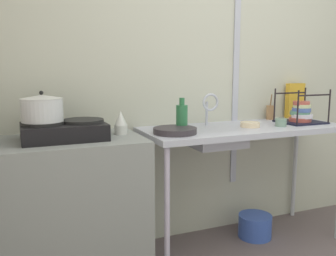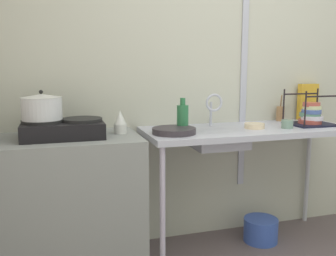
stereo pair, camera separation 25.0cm
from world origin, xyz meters
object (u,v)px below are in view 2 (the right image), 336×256
object	(u,v)px
bottle_by_sink	(183,117)
cup_by_rack	(287,124)
stove	(63,128)
percolator	(120,122)
bucket_on_floor	(261,230)
frying_pan	(174,131)
small_bowl_on_drainboard	(254,126)
faucet	(213,105)
cereal_box	(308,102)
pot_on_left_burner	(42,107)
sink_basin	(218,139)
utensil_jar	(280,113)
dish_rack	(311,115)

from	to	relation	value
bottle_by_sink	cup_by_rack	bearing A→B (deg)	-8.74
cup_by_rack	stove	bearing A→B (deg)	176.21
percolator	bucket_on_floor	bearing A→B (deg)	-0.95
bucket_on_floor	frying_pan	bearing A→B (deg)	-172.63
percolator	small_bowl_on_drainboard	distance (m)	0.96
faucet	cereal_box	size ratio (longest dim) A/B	0.83
pot_on_left_burner	frying_pan	xyz separation A→B (m)	(0.82, -0.08, -0.18)
bottle_by_sink	sink_basin	bearing A→B (deg)	-8.72
frying_pan	bucket_on_floor	bearing A→B (deg)	7.37
sink_basin	cereal_box	size ratio (longest dim) A/B	1.24
stove	pot_on_left_burner	xyz separation A→B (m)	(-0.12, -0.00, 0.14)
stove	frying_pan	world-z (taller)	stove
sink_basin	small_bowl_on_drainboard	size ratio (longest dim) A/B	2.58
stove	faucet	bearing A→B (deg)	5.71
pot_on_left_burner	utensil_jar	size ratio (longest dim) A/B	1.15
frying_pan	bottle_by_sink	world-z (taller)	bottle_by_sink
small_bowl_on_drainboard	bucket_on_floor	size ratio (longest dim) A/B	0.55
sink_basin	small_bowl_on_drainboard	bearing A→B (deg)	-2.11
sink_basin	cereal_box	distance (m)	0.99
bottle_by_sink	bucket_on_floor	size ratio (longest dim) A/B	0.87
bucket_on_floor	bottle_by_sink	bearing A→B (deg)	-179.49
stove	sink_basin	xyz separation A→B (m)	(1.04, -0.03, -0.12)
stove	sink_basin	distance (m)	1.05
faucet	small_bowl_on_drainboard	size ratio (longest dim) A/B	1.72
pot_on_left_burner	bucket_on_floor	xyz separation A→B (m)	(1.56, 0.02, -1.01)
percolator	faucet	world-z (taller)	faucet
percolator	dish_rack	world-z (taller)	dish_rack
cereal_box	faucet	bearing A→B (deg)	-173.04
stove	dish_rack	size ratio (longest dim) A/B	1.50
small_bowl_on_drainboard	utensil_jar	xyz separation A→B (m)	(0.39, 0.28, 0.04)
small_bowl_on_drainboard	utensil_jar	size ratio (longest dim) A/B	0.67
faucet	cup_by_rack	xyz separation A→B (m)	(0.48, -0.21, -0.13)
dish_rack	sink_basin	bearing A→B (deg)	-179.24
stove	pot_on_left_burner	bearing A→B (deg)	-180.00
utensil_jar	stove	bearing A→B (deg)	-171.96
pot_on_left_burner	small_bowl_on_drainboard	distance (m)	1.45
sink_basin	bucket_on_floor	world-z (taller)	sink_basin
frying_pan	small_bowl_on_drainboard	size ratio (longest dim) A/B	2.02
sink_basin	small_bowl_on_drainboard	xyz separation A→B (m)	(0.28, -0.01, 0.08)
sink_basin	cup_by_rack	bearing A→B (deg)	-8.76
percolator	dish_rack	xyz separation A→B (m)	(1.44, -0.05, -0.00)
percolator	bottle_by_sink	distance (m)	0.43
bottle_by_sink	cereal_box	size ratio (longest dim) A/B	0.76
percolator	frying_pan	world-z (taller)	percolator
percolator	dish_rack	distance (m)	1.45
dish_rack	bucket_on_floor	size ratio (longest dim) A/B	1.25
faucet	bucket_on_floor	bearing A→B (deg)	-12.87
pot_on_left_burner	cup_by_rack	xyz separation A→B (m)	(1.66, -0.10, -0.16)
cereal_box	utensil_jar	distance (m)	0.28
cup_by_rack	cereal_box	bearing A→B (deg)	39.11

